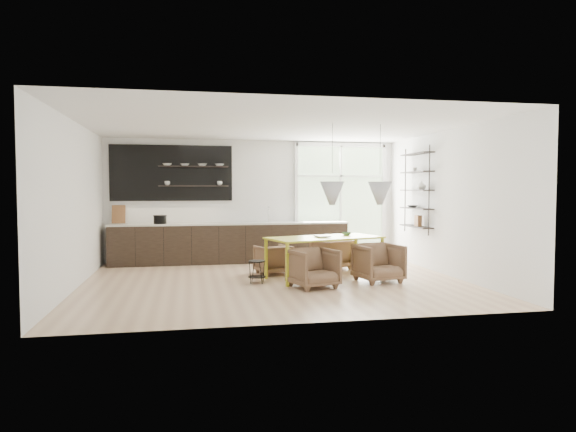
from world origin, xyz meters
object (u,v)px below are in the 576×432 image
at_px(armchair_back_left, 273,259).
at_px(wire_stool, 257,269).
at_px(armchair_front_right, 378,263).
at_px(armchair_front_left, 313,268).
at_px(armchair_back_right, 332,254).
at_px(dining_table, 325,240).

height_order(armchair_back_left, wire_stool, armchair_back_left).
distance_m(armchair_front_right, wire_stool, 2.26).
relative_size(armchair_front_left, wire_stool, 1.83).
distance_m(armchair_back_right, armchair_front_left, 2.12).
height_order(armchair_front_left, wire_stool, armchair_front_left).
xyz_separation_m(armchair_back_left, armchair_front_right, (1.77, -1.28, 0.06)).
bearing_deg(armchair_front_left, armchair_back_left, 88.77).
relative_size(armchair_back_left, armchair_front_left, 0.86).
distance_m(armchair_front_left, armchair_front_right, 1.36).
height_order(dining_table, armchair_back_left, dining_table).
xyz_separation_m(armchair_front_left, wire_stool, (-0.91, 0.63, -0.08)).
distance_m(dining_table, armchair_front_right, 1.13).
height_order(dining_table, armchair_front_right, dining_table).
height_order(armchair_back_right, armchair_front_right, armchair_front_right).
xyz_separation_m(armchair_front_left, armchair_front_right, (1.32, 0.31, 0.01)).
bearing_deg(wire_stool, armchair_front_left, -34.46).
bearing_deg(armchair_back_right, armchair_back_left, -9.60).
bearing_deg(armchair_front_right, wire_stool, 162.14).
bearing_deg(armchair_back_left, dining_table, 125.77).
distance_m(armchair_back_left, armchair_back_right, 1.38).
xyz_separation_m(dining_table, armchair_front_right, (0.87, -0.59, -0.39)).
bearing_deg(armchair_back_left, wire_stool, 47.33).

